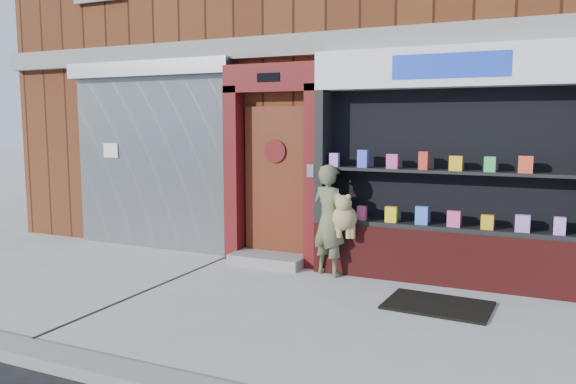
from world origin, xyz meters
The scene contains 8 objects.
ground centered at (0.00, 0.00, 0.00)m, with size 80.00×80.00×0.00m, color #9E9E99.
curb centered at (0.00, -2.15, 0.06)m, with size 60.00×0.30×0.12m, color gray.
building centered at (0.00, 5.99, 4.00)m, with size 12.00×8.16×8.00m.
shutter_bay centered at (-3.00, 1.93, 1.72)m, with size 3.10×0.30×3.04m.
red_door_bay centered at (-0.75, 1.86, 1.46)m, with size 1.52×0.58×2.90m.
pharmacy_bay centered at (1.75, 1.81, 1.37)m, with size 3.50×0.41×3.00m.
woman centered at (0.28, 1.54, 0.77)m, with size 0.73×0.54×1.51m.
doormat centered at (1.84, 0.81, 0.01)m, with size 1.15×0.80×0.03m, color black.
Camera 1 is at (2.84, -5.48, 2.06)m, focal length 35.00 mm.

